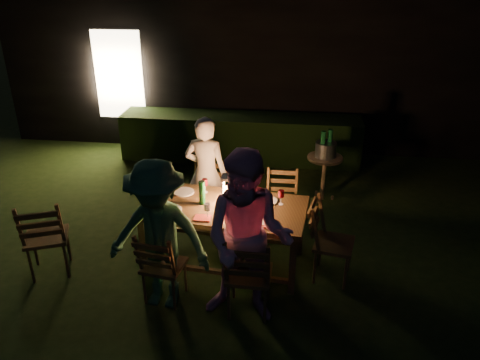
# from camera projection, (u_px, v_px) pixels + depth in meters

# --- Properties ---
(garden_envelope) EXTENTS (40.00, 40.00, 3.20)m
(garden_envelope) POSITION_uv_depth(u_px,v_px,m) (277.00, 47.00, 9.93)
(garden_envelope) COLOR black
(garden_envelope) RESTS_ON ground
(dining_table) EXTENTS (1.92, 1.09, 0.77)m
(dining_table) POSITION_uv_depth(u_px,v_px,m) (224.00, 212.00, 5.28)
(dining_table) COLOR #432B16
(dining_table) RESTS_ON ground
(chair_near_left) EXTENTS (0.46, 0.49, 0.90)m
(chair_near_left) POSITION_uv_depth(u_px,v_px,m) (164.00, 277.00, 4.87)
(chair_near_left) COLOR #432B16
(chair_near_left) RESTS_ON ground
(chair_near_right) EXTENTS (0.44, 0.48, 0.98)m
(chair_near_right) POSITION_uv_depth(u_px,v_px,m) (249.00, 288.00, 4.68)
(chair_near_right) COLOR #432B16
(chair_near_right) RESTS_ON ground
(chair_far_left) EXTENTS (0.44, 0.47, 0.90)m
(chair_far_left) POSITION_uv_depth(u_px,v_px,m) (206.00, 208.00, 6.23)
(chair_far_left) COLOR #432B16
(chair_far_left) RESTS_ON ground
(chair_far_right) EXTENTS (0.40, 0.43, 0.90)m
(chair_far_right) POSITION_uv_depth(u_px,v_px,m) (280.00, 216.00, 6.03)
(chair_far_right) COLOR #432B16
(chair_far_right) RESTS_ON ground
(chair_end) EXTENTS (0.54, 0.52, 0.97)m
(chair_end) POSITION_uv_depth(u_px,v_px,m) (331.00, 255.00, 5.21)
(chair_end) COLOR #432B16
(chair_end) RESTS_ON ground
(chair_spare) EXTENTS (0.60, 0.62, 1.01)m
(chair_spare) POSITION_uv_depth(u_px,v_px,m) (49.00, 250.00, 5.28)
(chair_spare) COLOR #432B16
(chair_spare) RESTS_ON ground
(person_house_side) EXTENTS (0.59, 0.42, 1.53)m
(person_house_side) POSITION_uv_depth(u_px,v_px,m) (206.00, 173.00, 6.06)
(person_house_side) COLOR beige
(person_house_side) RESTS_ON ground
(person_opp_right) EXTENTS (0.93, 0.76, 1.79)m
(person_opp_right) POSITION_uv_depth(u_px,v_px,m) (248.00, 240.00, 4.38)
(person_opp_right) COLOR #E9A0C2
(person_opp_right) RESTS_ON ground
(person_opp_left) EXTENTS (1.10, 0.70, 1.62)m
(person_opp_left) POSITION_uv_depth(u_px,v_px,m) (158.00, 236.00, 4.60)
(person_opp_left) COLOR #346840
(person_opp_left) RESTS_ON ground
(lantern) EXTENTS (0.16, 0.16, 0.35)m
(lantern) POSITION_uv_depth(u_px,v_px,m) (229.00, 192.00, 5.22)
(lantern) COLOR white
(lantern) RESTS_ON dining_table
(plate_far_left) EXTENTS (0.25, 0.25, 0.01)m
(plate_far_left) POSITION_uv_depth(u_px,v_px,m) (184.00, 192.00, 5.55)
(plate_far_left) COLOR white
(plate_far_left) RESTS_ON dining_table
(plate_near_left) EXTENTS (0.25, 0.25, 0.01)m
(plate_near_left) POSITION_uv_depth(u_px,v_px,m) (171.00, 209.00, 5.16)
(plate_near_left) COLOR white
(plate_near_left) RESTS_ON dining_table
(plate_far_right) EXTENTS (0.25, 0.25, 0.01)m
(plate_far_right) POSITION_uv_depth(u_px,v_px,m) (267.00, 201.00, 5.35)
(plate_far_right) COLOR white
(plate_far_right) RESTS_ON dining_table
(plate_near_right) EXTENTS (0.25, 0.25, 0.01)m
(plate_near_right) POSITION_uv_depth(u_px,v_px,m) (259.00, 219.00, 4.96)
(plate_near_right) COLOR white
(plate_near_right) RESTS_ON dining_table
(wineglass_a) EXTENTS (0.06, 0.06, 0.18)m
(wineglass_a) POSITION_uv_depth(u_px,v_px,m) (205.00, 186.00, 5.52)
(wineglass_a) COLOR #59070F
(wineglass_a) RESTS_ON dining_table
(wineglass_b) EXTENTS (0.06, 0.06, 0.18)m
(wineglass_b) POSITION_uv_depth(u_px,v_px,m) (159.00, 197.00, 5.25)
(wineglass_b) COLOR #59070F
(wineglass_b) RESTS_ON dining_table
(wineglass_c) EXTENTS (0.06, 0.06, 0.18)m
(wineglass_c) POSITION_uv_depth(u_px,v_px,m) (245.00, 214.00, 4.91)
(wineglass_c) COLOR #59070F
(wineglass_c) RESTS_ON dining_table
(wineglass_d) EXTENTS (0.06, 0.06, 0.18)m
(wineglass_d) POSITION_uv_depth(u_px,v_px,m) (281.00, 197.00, 5.25)
(wineglass_d) COLOR #59070F
(wineglass_d) RESTS_ON dining_table
(wineglass_e) EXTENTS (0.06, 0.06, 0.18)m
(wineglass_e) POSITION_uv_depth(u_px,v_px,m) (207.00, 211.00, 4.97)
(wineglass_e) COLOR silver
(wineglass_e) RESTS_ON dining_table
(bottle_table) EXTENTS (0.07, 0.07, 0.28)m
(bottle_table) POSITION_uv_depth(u_px,v_px,m) (202.00, 193.00, 5.24)
(bottle_table) COLOR #0F471E
(bottle_table) RESTS_ON dining_table
(napkin_left) EXTENTS (0.18, 0.14, 0.01)m
(napkin_left) POSITION_uv_depth(u_px,v_px,m) (203.00, 218.00, 4.99)
(napkin_left) COLOR red
(napkin_left) RESTS_ON dining_table
(napkin_right) EXTENTS (0.18, 0.14, 0.01)m
(napkin_right) POSITION_uv_depth(u_px,v_px,m) (267.00, 224.00, 4.87)
(napkin_right) COLOR red
(napkin_right) RESTS_ON dining_table
(phone) EXTENTS (0.14, 0.07, 0.01)m
(phone) POSITION_uv_depth(u_px,v_px,m) (162.00, 212.00, 5.11)
(phone) COLOR black
(phone) RESTS_ON dining_table
(side_table) EXTENTS (0.51, 0.51, 0.69)m
(side_table) POSITION_uv_depth(u_px,v_px,m) (325.00, 162.00, 6.80)
(side_table) COLOR brown
(side_table) RESTS_ON ground
(ice_bucket) EXTENTS (0.30, 0.30, 0.22)m
(ice_bucket) POSITION_uv_depth(u_px,v_px,m) (326.00, 150.00, 6.72)
(ice_bucket) COLOR #A5A8AD
(ice_bucket) RESTS_ON side_table
(bottle_bucket_a) EXTENTS (0.07, 0.07, 0.32)m
(bottle_bucket_a) POSITION_uv_depth(u_px,v_px,m) (323.00, 147.00, 6.67)
(bottle_bucket_a) COLOR #0F471E
(bottle_bucket_a) RESTS_ON side_table
(bottle_bucket_b) EXTENTS (0.07, 0.07, 0.32)m
(bottle_bucket_b) POSITION_uv_depth(u_px,v_px,m) (329.00, 145.00, 6.73)
(bottle_bucket_b) COLOR #0F471E
(bottle_bucket_b) RESTS_ON side_table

